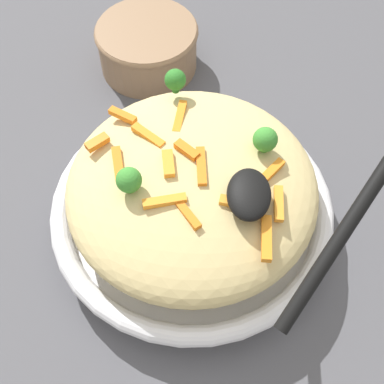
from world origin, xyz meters
TOP-DOWN VIEW (x-y plane):
  - ground_plane at (0.00, 0.00)m, footprint 2.40×2.40m
  - serving_bowl at (0.00, 0.00)m, footprint 0.30×0.30m
  - pasta_mound at (0.00, 0.00)m, footprint 0.25×0.25m
  - carrot_piece_0 at (-0.04, 0.02)m, footprint 0.02×0.04m
  - carrot_piece_1 at (0.00, -0.01)m, footprint 0.04×0.01m
  - carrot_piece_2 at (-0.07, -0.07)m, footprint 0.04×0.01m
  - carrot_piece_3 at (0.00, 0.02)m, footprint 0.03×0.02m
  - carrot_piece_4 at (0.00, -0.07)m, footprint 0.04×0.03m
  - carrot_piece_5 at (-0.00, 0.07)m, footprint 0.04×0.02m
  - carrot_piece_6 at (0.04, 0.05)m, footprint 0.03×0.04m
  - carrot_piece_7 at (-0.04, -0.04)m, footprint 0.01×0.03m
  - carrot_piece_8 at (-0.05, 0.00)m, footprint 0.03×0.03m
  - carrot_piece_9 at (0.03, 0.10)m, footprint 0.02×0.02m
  - carrot_piece_10 at (-0.03, -0.08)m, footprint 0.04×0.01m
  - carrot_piece_11 at (0.06, 0.08)m, footprint 0.02×0.03m
  - carrot_piece_12 at (0.06, 0.02)m, footprint 0.04×0.01m
  - carrot_piece_13 at (0.02, 0.01)m, footprint 0.02×0.03m
  - broccoli_floret_0 at (0.03, -0.07)m, footprint 0.02×0.02m
  - broccoli_floret_1 at (-0.03, 0.05)m, footprint 0.02×0.02m
  - broccoli_floret_2 at (0.10, 0.03)m, footprint 0.02×0.02m
  - serving_spoon at (-0.05, -0.08)m, footprint 0.16×0.15m
  - companion_bowl at (0.25, 0.08)m, footprint 0.14×0.14m

SIDE VIEW (x-z plane):
  - ground_plane at x=0.00m, z-range 0.00..0.00m
  - serving_bowl at x=0.00m, z-range 0.00..0.05m
  - companion_bowl at x=0.25m, z-range 0.00..0.07m
  - pasta_mound at x=0.00m, z-range 0.04..0.11m
  - carrot_piece_10 at x=-0.03m, z-range 0.10..0.11m
  - carrot_piece_12 at x=0.06m, z-range 0.10..0.11m
  - carrot_piece_11 at x=0.06m, z-range 0.10..0.11m
  - carrot_piece_2 at x=-0.07m, z-range 0.10..0.11m
  - carrot_piece_9 at x=0.03m, z-range 0.10..0.11m
  - carrot_piece_4 at x=0.00m, z-range 0.10..0.11m
  - carrot_piece_5 at x=0.00m, z-range 0.10..0.11m
  - carrot_piece_6 at x=0.04m, z-range 0.10..0.11m
  - carrot_piece_8 at x=-0.05m, z-range 0.10..0.11m
  - carrot_piece_7 at x=-0.04m, z-range 0.11..0.11m
  - carrot_piece_0 at x=-0.04m, z-range 0.11..0.11m
  - carrot_piece_1 at x=0.00m, z-range 0.11..0.11m
  - carrot_piece_3 at x=0.00m, z-range 0.11..0.12m
  - carrot_piece_13 at x=0.02m, z-range 0.11..0.12m
  - broccoli_floret_2 at x=0.10m, z-range 0.10..0.13m
  - broccoli_floret_0 at x=0.03m, z-range 0.10..0.13m
  - broccoli_floret_1 at x=-0.03m, z-range 0.11..0.13m
  - serving_spoon at x=-0.05m, z-range 0.09..0.18m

